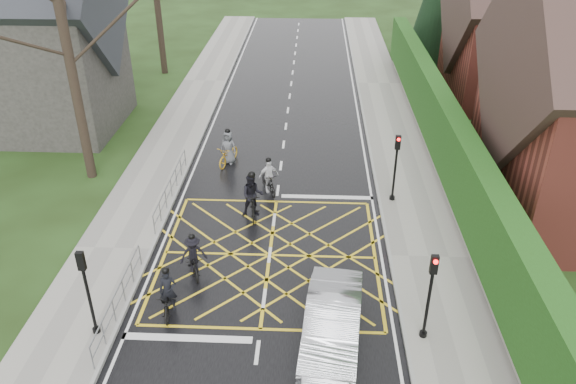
# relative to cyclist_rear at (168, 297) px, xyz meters

# --- Properties ---
(ground) EXTENTS (120.00, 120.00, 0.00)m
(ground) POSITION_rel_cyclist_rear_xyz_m (3.09, 3.25, -0.56)
(ground) COLOR black
(ground) RESTS_ON ground
(road) EXTENTS (9.00, 80.00, 0.01)m
(road) POSITION_rel_cyclist_rear_xyz_m (3.09, 3.25, -0.56)
(road) COLOR black
(road) RESTS_ON ground
(sidewalk_right) EXTENTS (3.00, 80.00, 0.15)m
(sidewalk_right) POSITION_rel_cyclist_rear_xyz_m (9.09, 3.25, -0.49)
(sidewalk_right) COLOR gray
(sidewalk_right) RESTS_ON ground
(sidewalk_left) EXTENTS (3.00, 80.00, 0.15)m
(sidewalk_left) POSITION_rel_cyclist_rear_xyz_m (-2.91, 3.25, -0.49)
(sidewalk_left) COLOR gray
(sidewalk_left) RESTS_ON ground
(stone_wall) EXTENTS (0.50, 38.00, 0.70)m
(stone_wall) POSITION_rel_cyclist_rear_xyz_m (10.84, 9.25, -0.21)
(stone_wall) COLOR slate
(stone_wall) RESTS_ON ground
(hedge) EXTENTS (0.90, 38.00, 2.80)m
(hedge) POSITION_rel_cyclist_rear_xyz_m (10.84, 9.25, 1.54)
(hedge) COLOR #1C3B10
(hedge) RESTS_ON stone_wall
(house_far) EXTENTS (9.80, 8.80, 10.30)m
(house_far) POSITION_rel_cyclist_rear_xyz_m (17.84, 21.25, 3.80)
(house_far) COLOR maroon
(house_far) RESTS_ON ground
(church) EXTENTS (8.80, 7.80, 11.00)m
(church) POSITION_rel_cyclist_rear_xyz_m (-10.45, 15.25, 4.37)
(church) COLOR #2D2B28
(church) RESTS_ON ground
(tree_near) EXTENTS (9.24, 9.24, 11.44)m
(tree_near) POSITION_rel_cyclist_rear_xyz_m (-5.91, 9.25, 7.35)
(tree_near) COLOR black
(tree_near) RESTS_ON ground
(railing_south) EXTENTS (0.05, 5.04, 1.03)m
(railing_south) POSITION_rel_cyclist_rear_xyz_m (-1.56, -0.25, 0.22)
(railing_south) COLOR slate
(railing_south) RESTS_ON ground
(railing_north) EXTENTS (0.05, 6.04, 1.03)m
(railing_north) POSITION_rel_cyclist_rear_xyz_m (-1.56, 7.25, 0.22)
(railing_north) COLOR slate
(railing_north) RESTS_ON ground
(traffic_light_ne) EXTENTS (0.24, 0.31, 3.21)m
(traffic_light_ne) POSITION_rel_cyclist_rear_xyz_m (8.19, 7.45, 1.10)
(traffic_light_ne) COLOR black
(traffic_light_ne) RESTS_ON ground
(traffic_light_se) EXTENTS (0.24, 0.31, 3.21)m
(traffic_light_se) POSITION_rel_cyclist_rear_xyz_m (8.19, -0.95, 1.10)
(traffic_light_se) COLOR black
(traffic_light_se) RESTS_ON ground
(traffic_light_sw) EXTENTS (0.24, 0.31, 3.21)m
(traffic_light_sw) POSITION_rel_cyclist_rear_xyz_m (-2.01, -1.24, 1.10)
(traffic_light_sw) COLOR black
(traffic_light_sw) RESTS_ON ground
(cyclist_rear) EXTENTS (0.88, 1.86, 1.73)m
(cyclist_rear) POSITION_rel_cyclist_rear_xyz_m (0.00, 0.00, 0.00)
(cyclist_rear) COLOR black
(cyclist_rear) RESTS_ON ground
(cyclist_back) EXTENTS (1.02, 2.15, 2.09)m
(cyclist_back) POSITION_rel_cyclist_rear_xyz_m (2.17, 6.06, 0.23)
(cyclist_back) COLOR black
(cyclist_back) RESTS_ON ground
(cyclist_mid) EXTENTS (1.17, 1.79, 1.65)m
(cyclist_mid) POSITION_rel_cyclist_rear_xyz_m (0.43, 2.08, 0.04)
(cyclist_mid) COLOR black
(cyclist_mid) RESTS_ON ground
(cyclist_front) EXTENTS (1.14, 1.77, 1.72)m
(cyclist_front) POSITION_rel_cyclist_rear_xyz_m (2.69, 8.12, 0.07)
(cyclist_front) COLOR black
(cyclist_front) RESTS_ON ground
(cyclist_lead) EXTENTS (1.25, 2.03, 1.86)m
(cyclist_lead) POSITION_rel_cyclist_rear_xyz_m (0.48, 10.91, 0.08)
(cyclist_lead) COLOR #B58316
(cyclist_lead) RESTS_ON ground
(car) EXTENTS (2.11, 4.87, 1.56)m
(car) POSITION_rel_cyclist_rear_xyz_m (5.34, -1.21, 0.22)
(car) COLOR #A7A9AE
(car) RESTS_ON ground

